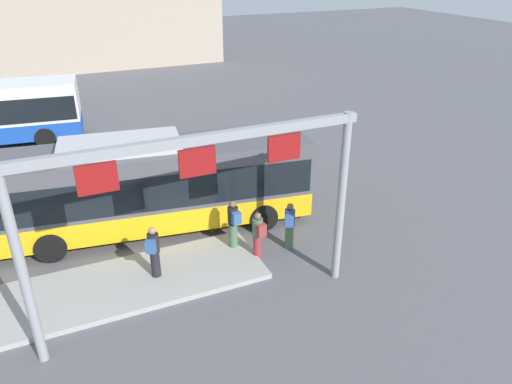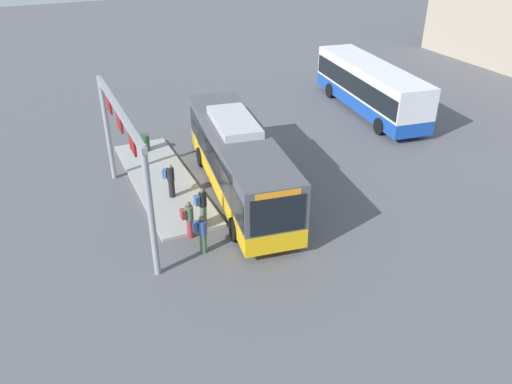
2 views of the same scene
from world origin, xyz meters
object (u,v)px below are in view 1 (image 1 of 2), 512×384
object	(u,v)px
person_waiting_near	(290,225)
person_waiting_far	(154,251)
bus_main	(150,182)
person_waiting_mid	(233,223)
person_boarding	(258,235)

from	to	relation	value
person_waiting_near	person_waiting_far	distance (m)	4.49
bus_main	person_waiting_far	distance (m)	3.29
person_waiting_mid	bus_main	bearing A→B (deg)	33.93
bus_main	person_waiting_far	size ratio (longest dim) A/B	6.79
bus_main	person_boarding	bearing A→B (deg)	-43.87
person_waiting_near	person_waiting_far	xyz separation A→B (m)	(-4.48, 0.05, 0.16)
person_waiting_near	person_waiting_mid	size ratio (longest dim) A/B	1.00
person_boarding	person_waiting_far	world-z (taller)	person_waiting_far
person_waiting_mid	person_waiting_near	bearing A→B (deg)	-114.91
person_waiting_near	person_waiting_mid	world-z (taller)	person_waiting_mid
person_waiting_mid	person_boarding	bearing A→B (deg)	-150.31
person_boarding	person_waiting_near	xyz separation A→B (m)	(1.20, 0.14, 0.00)
person_waiting_near	person_boarding	bearing A→B (deg)	127.47
bus_main	person_boarding	size ratio (longest dim) A/B	6.79
bus_main	person_waiting_mid	size ratio (longest dim) A/B	6.79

